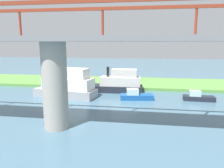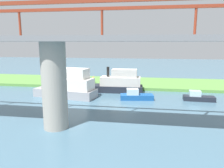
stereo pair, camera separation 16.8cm
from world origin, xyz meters
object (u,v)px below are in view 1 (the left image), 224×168
object	(u,v)px
person_on_bank	(93,79)
pontoon_yellow	(136,96)
bridge_pylon	(55,86)
motorboat_red	(119,83)
mooring_post	(80,82)
skiff_small	(198,97)
riverboat_paddlewheel	(67,85)

from	to	relation	value
person_on_bank	pontoon_yellow	world-z (taller)	person_on_bank
bridge_pylon	motorboat_red	bearing A→B (deg)	-103.85
pontoon_yellow	motorboat_red	bearing A→B (deg)	-57.07
bridge_pylon	pontoon_yellow	world-z (taller)	bridge_pylon
mooring_post	motorboat_red	world-z (taller)	motorboat_red
person_on_bank	bridge_pylon	bearing A→B (deg)	94.31
mooring_post	skiff_small	bearing A→B (deg)	161.09
bridge_pylon	pontoon_yellow	size ratio (longest dim) A/B	1.68
bridge_pylon	motorboat_red	size ratio (longest dim) A/B	0.99
riverboat_paddlewheel	motorboat_red	distance (m)	9.00
motorboat_red	bridge_pylon	bearing A→B (deg)	76.15
person_on_bank	riverboat_paddlewheel	size ratio (longest dim) A/B	0.14
mooring_post	skiff_small	xyz separation A→B (m)	(-19.92, 6.82, -0.52)
person_on_bank	motorboat_red	xyz separation A→B (m)	(-5.85, 5.02, 0.40)
riverboat_paddlewheel	pontoon_yellow	xyz separation A→B (m)	(-10.61, -0.16, -1.26)
person_on_bank	mooring_post	bearing A→B (deg)	46.72
person_on_bank	pontoon_yellow	size ratio (longest dim) A/B	0.28
bridge_pylon	mooring_post	size ratio (longest dim) A/B	7.83
motorboat_red	skiff_small	xyz separation A→B (m)	(-12.06, 3.94, -1.07)
mooring_post	motorboat_red	xyz separation A→B (m)	(-7.86, 2.89, 0.56)
bridge_pylon	person_on_bank	world-z (taller)	bridge_pylon
skiff_small	bridge_pylon	bearing A→B (deg)	38.81
bridge_pylon	motorboat_red	distance (m)	17.71
mooring_post	riverboat_paddlewheel	size ratio (longest dim) A/B	0.11
riverboat_paddlewheel	skiff_small	bearing A→B (deg)	-177.34
bridge_pylon	riverboat_paddlewheel	world-z (taller)	bridge_pylon
riverboat_paddlewheel	pontoon_yellow	bearing A→B (deg)	-179.14
motorboat_red	mooring_post	bearing A→B (deg)	-20.17
skiff_small	person_on_bank	bearing A→B (deg)	-26.57
riverboat_paddlewheel	motorboat_red	size ratio (longest dim) A/B	1.19
pontoon_yellow	person_on_bank	bearing A→B (deg)	-47.53
bridge_pylon	skiff_small	world-z (taller)	bridge_pylon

